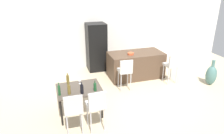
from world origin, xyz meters
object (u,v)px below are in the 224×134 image
fruit_bowl (131,54)px  kitchen_island (136,65)px  wine_bottle_inner (95,87)px  bar_chair_middle (172,64)px  wine_bottle_far (69,89)px  wine_bottle_right (59,90)px  dining_chair_far (96,104)px  dining_table (79,91)px  wine_bottle_middle (82,89)px  wine_glass_left (79,79)px  dining_chair_near (73,108)px  refrigerator (96,47)px  floor_vase (211,75)px  bar_chair_left (125,70)px  wine_bottle_near (68,80)px

fruit_bowl → kitchen_island: bearing=25.3°
kitchen_island → wine_bottle_inner: 2.81m
bar_chair_middle → wine_bottle_far: 3.70m
wine_bottle_right → wine_bottle_inner: 0.86m
dining_chair_far → wine_bottle_far: size_ratio=3.39×
bar_chair_middle → wine_bottle_right: bearing=-164.1°
wine_bottle_far → dining_table: bearing=40.4°
bar_chair_middle → dining_table: (-3.27, -0.86, -0.03)m
wine_bottle_middle → wine_glass_left: bearing=86.9°
dining_chair_near → wine_bottle_inner: dining_chair_near is taller
dining_chair_near → wine_bottle_far: size_ratio=3.39×
refrigerator → floor_vase: refrigerator is taller
wine_bottle_inner → refrigerator: refrigerator is taller
bar_chair_middle → dining_table: 3.38m
dining_chair_near → wine_bottle_inner: 0.84m
dining_chair_near → dining_chair_far: bearing=0.0°
bar_chair_left → refrigerator: bearing=102.8°
dining_table → dining_chair_far: bearing=-72.4°
wine_glass_left → fruit_bowl: (2.00, 1.35, 0.09)m
refrigerator → fruit_bowl: bearing=-53.4°
wine_bottle_right → floor_vase: size_ratio=0.38×
dining_table → wine_bottle_inner: 0.48m
bar_chair_left → wine_glass_left: bar_chair_left is taller
dining_table → dining_chair_near: dining_chair_near is taller
wine_bottle_inner → fruit_bowl: 2.52m
wine_bottle_near → refrigerator: (1.37, 2.53, 0.05)m
wine_glass_left → refrigerator: 2.81m
wine_bottle_far → wine_bottle_inner: wine_bottle_far is taller
dining_chair_near → wine_bottle_far: bearing=91.3°
wine_bottle_right → wine_bottle_inner: bearing=-3.0°
dining_table → dining_chair_far: size_ratio=1.07×
dining_chair_far → wine_glass_left: dining_chair_far is taller
wine_bottle_middle → wine_bottle_near: bearing=113.5°
bar_chair_middle → refrigerator: size_ratio=0.57×
wine_bottle_inner → wine_glass_left: bearing=120.9°
wine_bottle_right → wine_bottle_near: (0.26, 0.53, 0.00)m
wine_bottle_inner → floor_vase: bearing=8.4°
wine_bottle_inner → refrigerator: (0.78, 3.10, 0.07)m
bar_chair_left → wine_bottle_far: (-1.86, -1.09, 0.16)m
refrigerator → floor_vase: bearing=-36.5°
bar_chair_middle → wine_bottle_right: (-3.76, -1.07, 0.17)m
kitchen_island → wine_bottle_middle: bearing=-138.7°
wine_glass_left → refrigerator: (1.08, 2.60, 0.06)m
bar_chair_middle → bar_chair_left: bearing=180.0°
bar_chair_left → dining_chair_far: (-1.33, -1.67, 0.00)m
bar_chair_left → dining_chair_far: bearing=-128.6°
wine_bottle_right → floor_vase: 5.06m
bar_chair_left → wine_bottle_inner: (-1.23, -1.12, 0.15)m
wine_glass_left → dining_chair_far: bearing=-79.6°
wine_bottle_right → floor_vase: bearing=6.5°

